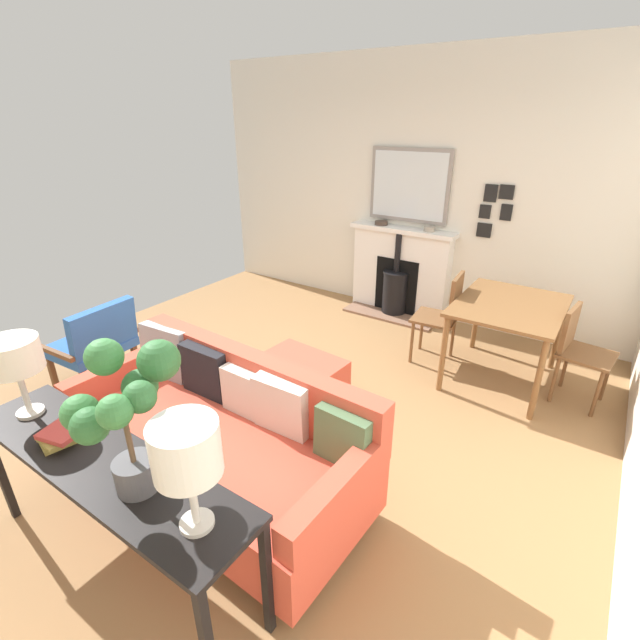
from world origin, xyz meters
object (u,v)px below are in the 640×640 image
(fireplace, at_px, (399,275))
(mantel_bowl_far, at_px, (429,229))
(table_lamp_near_end, at_px, (13,358))
(dining_chair_by_back_wall, at_px, (578,347))
(book_stack, at_px, (68,432))
(sofa, at_px, (220,438))
(mantel_bowl_near, at_px, (381,223))
(potted_plant, at_px, (124,404))
(ottoman, at_px, (299,377))
(armchair_accent, at_px, (95,340))
(console_table, at_px, (104,472))
(table_lamp_far_end, at_px, (186,452))
(dining_chair_near_fireplace, at_px, (445,312))
(dining_table, at_px, (509,314))

(fireplace, distance_m, mantel_bowl_far, 0.69)
(table_lamp_near_end, bearing_deg, dining_chair_by_back_wall, 142.30)
(fireplace, relative_size, book_stack, 4.49)
(sofa, xyz_separation_m, book_stack, (0.74, -0.28, 0.40))
(mantel_bowl_near, relative_size, potted_plant, 0.23)
(mantel_bowl_near, height_order, ottoman, mantel_bowl_near)
(armchair_accent, height_order, table_lamp_near_end, table_lamp_near_end)
(mantel_bowl_near, height_order, console_table, mantel_bowl_near)
(mantel_bowl_far, xyz_separation_m, dining_chair_by_back_wall, (0.91, 1.71, -0.59))
(table_lamp_far_end, distance_m, dining_chair_near_fireplace, 3.16)
(table_lamp_far_end, bearing_deg, book_stack, -90.36)
(mantel_bowl_near, xyz_separation_m, dining_table, (0.92, 1.74, -0.42))
(table_lamp_far_end, bearing_deg, armchair_accent, -112.25)
(dining_table, bearing_deg, fireplace, -122.23)
(armchair_accent, distance_m, dining_chair_by_back_wall, 4.10)
(ottoman, relative_size, book_stack, 2.59)
(fireplace, bearing_deg, book_stack, 0.11)
(sofa, bearing_deg, fireplace, -174.92)
(ottoman, xyz_separation_m, table_lamp_far_end, (1.78, 0.82, 0.87))
(mantel_bowl_far, height_order, dining_chair_by_back_wall, mantel_bowl_far)
(fireplace, xyz_separation_m, book_stack, (4.02, 0.01, 0.30))
(mantel_bowl_near, height_order, table_lamp_near_end, table_lamp_near_end)
(armchair_accent, bearing_deg, potted_plant, 64.45)
(fireplace, bearing_deg, dining_chair_by_back_wall, 65.89)
(mantel_bowl_far, distance_m, book_stack, 4.05)
(sofa, xyz_separation_m, ottoman, (-1.04, -0.15, -0.13))
(armchair_accent, xyz_separation_m, table_lamp_near_end, (1.00, 1.10, 0.64))
(dining_table, bearing_deg, table_lamp_near_end, -30.57)
(armchair_accent, height_order, dining_chair_near_fireplace, dining_chair_near_fireplace)
(console_table, distance_m, book_stack, 0.31)
(fireplace, bearing_deg, potted_plant, 8.22)
(table_lamp_far_end, xyz_separation_m, dining_table, (-3.10, 0.50, -0.44))
(potted_plant, height_order, dining_table, potted_plant)
(ottoman, distance_m, dining_table, 1.91)
(table_lamp_far_end, height_order, book_stack, table_lamp_far_end)
(potted_plant, bearing_deg, armchair_accent, -115.55)
(ottoman, xyz_separation_m, potted_plant, (1.77, 0.44, 0.92))
(fireplace, height_order, potted_plant, potted_plant)
(dining_table, bearing_deg, sofa, -26.32)
(dining_table, bearing_deg, book_stack, -25.11)
(dining_table, height_order, dining_chair_by_back_wall, dining_chair_by_back_wall)
(table_lamp_near_end, height_order, book_stack, table_lamp_near_end)
(dining_chair_near_fireplace, bearing_deg, book_stack, -15.94)
(mantel_bowl_near, xyz_separation_m, console_table, (4.03, 0.57, -0.42))
(ottoman, height_order, armchair_accent, armchair_accent)
(mantel_bowl_far, xyz_separation_m, book_stack, (4.02, -0.31, -0.31))
(mantel_bowl_far, distance_m, dining_table, 1.53)
(sofa, xyz_separation_m, console_table, (0.74, 0.00, 0.29))
(mantel_bowl_far, height_order, table_lamp_near_end, table_lamp_near_end)
(mantel_bowl_near, bearing_deg, armchair_accent, -21.61)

